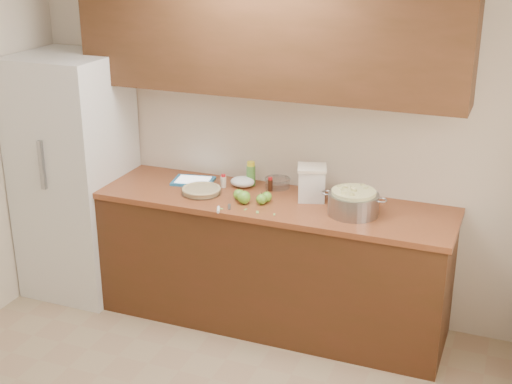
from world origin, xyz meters
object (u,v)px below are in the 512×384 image
at_px(pie, 201,190).
at_px(flour_canister, 312,183).
at_px(colander, 353,203).
at_px(tablet, 193,181).

xyz_separation_m(pie, flour_canister, (0.73, 0.18, 0.09)).
relative_size(colander, tablet, 1.35).
relative_size(pie, tablet, 0.87).
bearing_deg(pie, flour_canister, 13.46).
bearing_deg(tablet, pie, -60.37).
bearing_deg(flour_canister, colander, -24.85).
height_order(pie, tablet, pie).
bearing_deg(tablet, flour_canister, -10.78).
relative_size(colander, flour_canister, 1.81).
height_order(pie, flour_canister, flour_canister).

